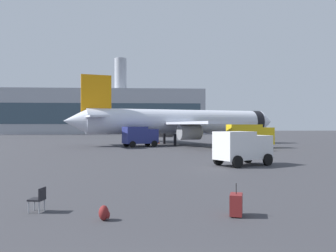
% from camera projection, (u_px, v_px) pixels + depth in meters
% --- Properties ---
extents(airplane_at_gate, '(35.06, 32.00, 10.50)m').
position_uv_depth(airplane_at_gate, '(180.00, 122.00, 55.35)').
color(airplane_at_gate, silver).
rests_on(airplane_at_gate, ground).
extents(service_truck, '(5.28, 4.10, 2.90)m').
position_uv_depth(service_truck, '(140.00, 136.00, 49.40)').
color(service_truck, navy).
rests_on(service_truck, ground).
extents(fuel_truck, '(6.16, 3.10, 3.20)m').
position_uv_depth(fuel_truck, '(249.00, 135.00, 46.92)').
color(fuel_truck, yellow).
rests_on(fuel_truck, ground).
extents(cargo_van, '(4.82, 3.92, 2.60)m').
position_uv_depth(cargo_van, '(242.00, 146.00, 26.26)').
color(cargo_van, white).
rests_on(cargo_van, ground).
extents(safety_cone_near, '(0.44, 0.44, 0.67)m').
position_uv_depth(safety_cone_near, '(159.00, 142.00, 58.77)').
color(safety_cone_near, '#F2590C').
rests_on(safety_cone_near, ground).
extents(safety_cone_mid, '(0.44, 0.44, 0.77)m').
position_uv_depth(safety_cone_mid, '(140.00, 140.00, 61.99)').
color(safety_cone_mid, '#F2590C').
rests_on(safety_cone_mid, ground).
extents(rolling_suitcase, '(0.58, 0.73, 1.10)m').
position_uv_depth(rolling_suitcase, '(236.00, 204.00, 11.57)').
color(rolling_suitcase, maroon).
rests_on(rolling_suitcase, ground).
extents(traveller_backpack, '(0.36, 0.40, 0.48)m').
position_uv_depth(traveller_backpack, '(104.00, 213.00, 11.05)').
color(traveller_backpack, maroon).
rests_on(traveller_backpack, ground).
extents(gate_chair, '(0.56, 0.56, 0.86)m').
position_uv_depth(gate_chair, '(39.00, 198.00, 12.10)').
color(gate_chair, black).
rests_on(gate_chair, ground).
extents(terminal_building, '(72.27, 18.50, 28.00)m').
position_uv_depth(terminal_building, '(105.00, 112.00, 127.61)').
color(terminal_building, '#9EA3AD').
rests_on(terminal_building, ground).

